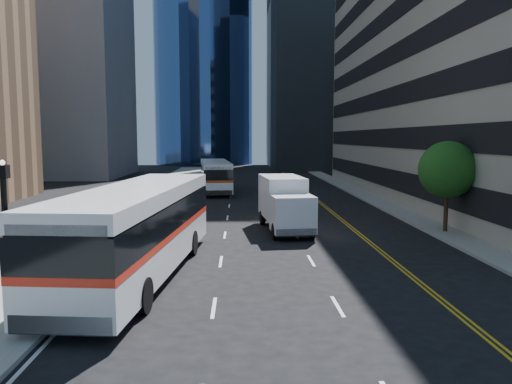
{
  "coord_description": "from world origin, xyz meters",
  "views": [
    {
      "loc": [
        -2.65,
        -19.53,
        5.44
      ],
      "look_at": [
        -1.86,
        4.56,
        2.8
      ],
      "focal_mm": 35.0,
      "sensor_mm": 36.0,
      "label": 1
    }
  ],
  "objects_px": {
    "lamp_post": "(6,238)",
    "bus_rear": "(215,175)",
    "street_tree": "(448,170)",
    "box_truck": "(285,203)",
    "bus_front": "(139,228)"
  },
  "relations": [
    {
      "from": "street_tree",
      "to": "bus_front",
      "type": "bearing_deg",
      "value": -152.22
    },
    {
      "from": "lamp_post",
      "to": "bus_rear",
      "type": "xyz_separation_m",
      "value": [
        3.89,
        36.43,
        -1.04
      ]
    },
    {
      "from": "lamp_post",
      "to": "bus_front",
      "type": "distance_m",
      "value": 6.31
    },
    {
      "from": "street_tree",
      "to": "box_truck",
      "type": "relative_size",
      "value": 0.76
    },
    {
      "from": "box_truck",
      "to": "bus_front",
      "type": "bearing_deg",
      "value": -130.3
    },
    {
      "from": "street_tree",
      "to": "bus_front",
      "type": "distance_m",
      "value": 17.71
    },
    {
      "from": "street_tree",
      "to": "box_truck",
      "type": "height_order",
      "value": "street_tree"
    },
    {
      "from": "box_truck",
      "to": "bus_rear",
      "type": "bearing_deg",
      "value": 97.9
    },
    {
      "from": "bus_rear",
      "to": "box_truck",
      "type": "distance_m",
      "value": 21.77
    },
    {
      "from": "lamp_post",
      "to": "bus_front",
      "type": "relative_size",
      "value": 0.33
    },
    {
      "from": "bus_front",
      "to": "bus_rear",
      "type": "distance_m",
      "value": 30.69
    },
    {
      "from": "bus_front",
      "to": "box_truck",
      "type": "distance_m",
      "value": 11.53
    },
    {
      "from": "bus_rear",
      "to": "bus_front",
      "type": "bearing_deg",
      "value": -98.48
    },
    {
      "from": "bus_rear",
      "to": "street_tree",
      "type": "bearing_deg",
      "value": -63.53
    },
    {
      "from": "lamp_post",
      "to": "street_tree",
      "type": "bearing_deg",
      "value": 37.87
    }
  ]
}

